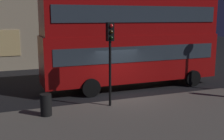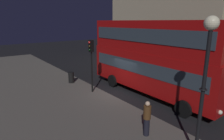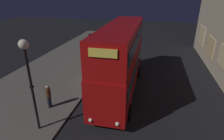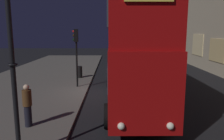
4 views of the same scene
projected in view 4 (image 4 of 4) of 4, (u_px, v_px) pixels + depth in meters
The scene contains 7 objects.
ground_plane at pixel (97, 93), 13.89m from camera, with size 80.00×80.00×0.00m, color black.
sidewalk_slab at pixel (19, 92), 13.87m from camera, with size 44.00×8.69×0.12m, color #5B564F.
double_decker_bus at pixel (131, 47), 11.94m from camera, with size 10.97×2.82×5.42m.
traffic_light_near_kerb at pixel (76, 46), 14.58m from camera, with size 0.33×0.37×3.92m.
street_lamp at pixel (9, 22), 5.88m from camera, with size 0.50×0.50×5.43m.
pedestrian at pixel (27, 105), 8.54m from camera, with size 0.35×0.35×1.71m.
litter_bin at pixel (79, 72), 17.98m from camera, with size 0.48×0.48×0.95m, color black.
Camera 4 is at (13.44, 0.96, 3.82)m, focal length 34.87 mm.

